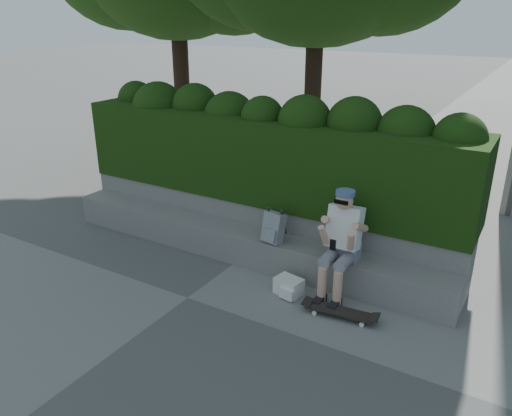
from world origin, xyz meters
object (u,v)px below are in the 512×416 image
Objects in this scene: person at (342,240)px; backpack_ground at (289,286)px; backpack_plaid at (274,228)px; skateboard at (340,312)px.

person is 0.90m from backpack_ground.
backpack_ground is at bearing -30.49° from backpack_plaid.
person is at bearing 107.66° from skateboard.
person reaches higher than backpack_ground.
person is 0.86m from skateboard.
person is at bearing 41.92° from backpack_ground.
skateboard is at bearing -1.06° from backpack_ground.
backpack_plaid reaches higher than skateboard.
skateboard is 0.77m from backpack_ground.
backpack_ground is (-0.75, 0.15, 0.04)m from skateboard.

